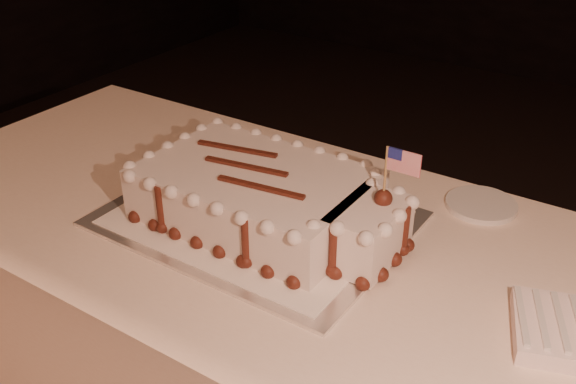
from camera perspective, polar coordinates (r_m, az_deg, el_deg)
The scene contains 4 objects.
cake_board at distance 1.34m, azimuth -2.86°, elevation -2.40°, with size 0.60×0.45×0.01m, color silver.
doily at distance 1.34m, azimuth -2.87°, elevation -2.22°, with size 0.54×0.41×0.00m, color white.
sheet_cake at distance 1.29m, azimuth -1.78°, elevation -0.56°, with size 0.57×0.33×0.23m.
side_plate at distance 1.45m, azimuth 16.80°, elevation -1.08°, with size 0.15×0.15×0.01m, color silver.
Camera 1 is at (0.34, -0.31, 1.47)m, focal length 40.00 mm.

